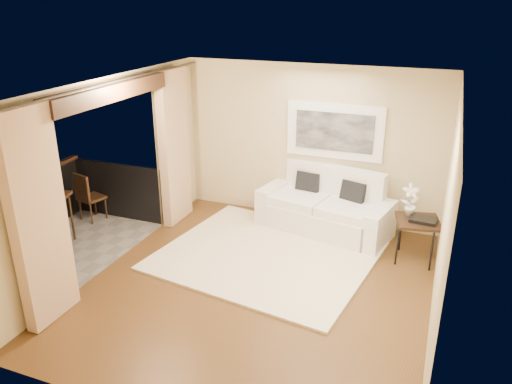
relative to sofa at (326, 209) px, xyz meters
The scene contains 18 objects.
floor 2.17m from the sofa, 101.59° to the right, with size 5.00×5.00×0.00m, color brown.
room_shell 3.95m from the sofa, 140.68° to the right, with size 5.00×6.40×5.00m.
balcony 4.29m from the sofa, 150.69° to the right, with size 1.81×2.60×1.17m.
curtains 3.43m from the sofa, 140.46° to the right, with size 0.16×4.80×2.64m.
artwork 1.30m from the sofa, 92.48° to the left, with size 1.62×0.07×0.92m.
rug 1.45m from the sofa, 115.44° to the right, with size 3.05×2.65×0.04m, color #F9EAC8.
sofa is the anchor object (origin of this frame).
side_table 1.62m from the sofa, 20.50° to the right, with size 0.72×0.72×0.66m.
tray 1.70m from the sofa, 20.46° to the right, with size 0.38×0.28×0.05m, color black.
orchid 1.52m from the sofa, 18.35° to the right, with size 0.26×0.18×0.50m, color white.
bistro_table 4.55m from the sofa, 151.84° to the right, with size 0.84×0.84×0.80m.
balcony_chair_far 4.14m from the sofa, 163.38° to the right, with size 0.47×0.47×0.89m.
balcony_chair_near 4.61m from the sofa, 152.99° to the right, with size 0.42×0.43×0.86m.
ice_bucket 4.68m from the sofa, 154.36° to the right, with size 0.18×0.18×0.20m, color white.
candle 4.46m from the sofa, 152.74° to the right, with size 0.06×0.06×0.07m, color red.
vase 4.63m from the sofa, 150.01° to the right, with size 0.04×0.04×0.18m, color silver.
glass_a 4.48m from the sofa, 149.45° to the right, with size 0.06×0.06×0.12m, color white.
glass_b 4.40m from the sofa, 151.50° to the right, with size 0.06×0.06×0.12m, color silver.
Camera 1 is at (2.11, -5.50, 3.72)m, focal length 35.00 mm.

